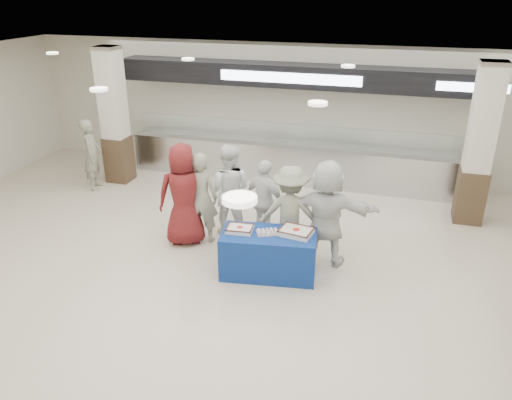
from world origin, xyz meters
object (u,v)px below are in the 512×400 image
(cupcake_tray, at_px, (268,232))
(civilian_white, at_px, (326,213))
(sheet_cake_right, at_px, (296,231))
(soldier_b, at_px, (290,213))
(civilian_maroon, at_px, (184,195))
(chef_tall, at_px, (229,190))
(sheet_cake_left, at_px, (240,228))
(display_table, at_px, (269,254))
(chef_short, at_px, (265,201))
(soldier_a, at_px, (201,198))
(soldier_bg, at_px, (92,155))

(cupcake_tray, relative_size, civilian_white, 0.23)
(sheet_cake_right, height_order, soldier_b, soldier_b)
(soldier_b, bearing_deg, civilian_maroon, -8.85)
(civilian_white, bearing_deg, chef_tall, -19.88)
(sheet_cake_left, bearing_deg, chef_tall, 116.71)
(sheet_cake_left, bearing_deg, cupcake_tray, 5.80)
(cupcake_tray, distance_m, soldier_b, 0.68)
(display_table, xyz_separation_m, sheet_cake_right, (0.43, 0.11, 0.43))
(display_table, xyz_separation_m, soldier_b, (0.20, 0.64, 0.48))
(display_table, relative_size, civilian_maroon, 0.81)
(chef_short, bearing_deg, display_table, 133.29)
(cupcake_tray, bearing_deg, chef_tall, 132.15)
(sheet_cake_left, xyz_separation_m, chef_short, (0.10, 1.20, -0.00))
(display_table, height_order, cupcake_tray, cupcake_tray)
(display_table, xyz_separation_m, soldier_a, (-1.51, 0.79, 0.50))
(chef_tall, bearing_deg, display_table, 129.08)
(sheet_cake_right, relative_size, cupcake_tray, 1.33)
(chef_tall, bearing_deg, soldier_bg, -22.36)
(sheet_cake_right, distance_m, soldier_bg, 5.87)
(sheet_cake_right, distance_m, soldier_b, 0.58)
(sheet_cake_left, relative_size, soldier_b, 0.26)
(sheet_cake_left, height_order, chef_short, chef_short)
(chef_tall, bearing_deg, sheet_cake_left, 113.15)
(civilian_maroon, bearing_deg, soldier_a, -173.83)
(cupcake_tray, height_order, civilian_maroon, civilian_maroon)
(chef_tall, bearing_deg, civilian_maroon, 36.99)
(display_table, bearing_deg, sheet_cake_right, 6.04)
(chef_tall, height_order, chef_short, chef_tall)
(soldier_a, height_order, chef_tall, chef_tall)
(display_table, bearing_deg, sheet_cake_left, 176.87)
(display_table, distance_m, chef_tall, 1.73)
(civilian_white, bearing_deg, sheet_cake_left, 23.98)
(display_table, distance_m, chef_short, 1.29)
(display_table, xyz_separation_m, sheet_cake_left, (-0.48, -0.04, 0.42))
(civilian_maroon, bearing_deg, soldier_b, 156.70)
(sheet_cake_left, relative_size, chef_short, 0.28)
(chef_tall, relative_size, soldier_b, 1.06)
(display_table, distance_m, sheet_cake_left, 0.64)
(cupcake_tray, height_order, soldier_bg, soldier_bg)
(civilian_maroon, distance_m, soldier_b, 1.98)
(sheet_cake_right, distance_m, cupcake_tray, 0.46)
(sheet_cake_right, xyz_separation_m, civilian_maroon, (-2.20, 0.53, 0.16))
(display_table, height_order, civilian_maroon, civilian_maroon)
(sheet_cake_left, height_order, sheet_cake_right, sheet_cake_right)
(display_table, bearing_deg, civilian_white, 29.47)
(sheet_cake_right, bearing_deg, civilian_white, 52.96)
(sheet_cake_left, height_order, soldier_bg, soldier_bg)
(chef_tall, distance_m, soldier_bg, 4.03)
(civilian_maroon, height_order, chef_tall, civilian_maroon)
(sheet_cake_right, height_order, soldier_bg, soldier_bg)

